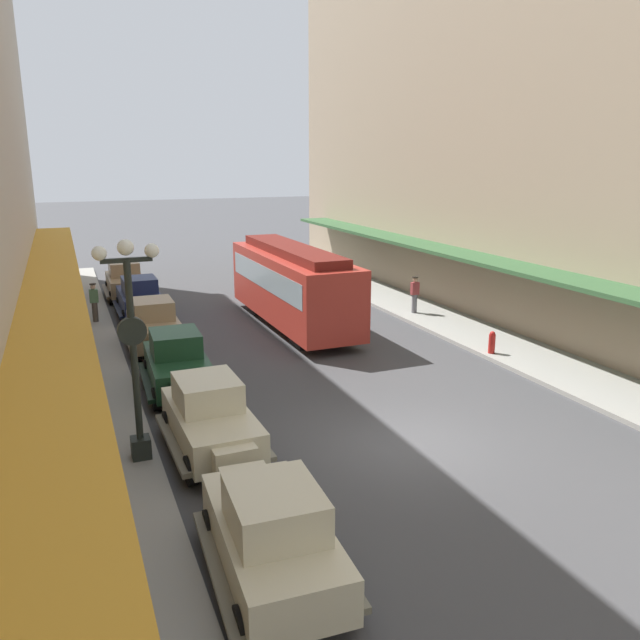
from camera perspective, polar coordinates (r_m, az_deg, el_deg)
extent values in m
plane|color=#424244|center=(16.34, 8.16, -11.05)|extent=(200.00, 200.00, 0.00)
cube|color=#99968E|center=(14.41, -19.60, -15.18)|extent=(3.00, 60.00, 0.15)
cube|color=#99968E|center=(20.90, 26.35, -6.45)|extent=(3.00, 60.00, 0.15)
cube|color=orange|center=(13.26, -23.25, -4.31)|extent=(1.80, 54.00, 0.16)
cube|color=#19234C|center=(29.62, -16.03, 1.71)|extent=(1.72, 3.91, 0.80)
cube|color=#19234C|center=(29.23, -16.08, 3.05)|extent=(1.45, 1.71, 0.70)
cube|color=#8C9EA8|center=(29.23, -16.08, 3.05)|extent=(1.38, 1.67, 0.42)
cube|color=#19234C|center=(31.68, -16.51, 2.58)|extent=(0.94, 0.37, 0.52)
cube|color=black|center=(29.60, -17.81, 0.94)|extent=(0.26, 3.51, 0.12)
cube|color=black|center=(29.80, -14.18, 1.28)|extent=(0.26, 3.51, 0.12)
cylinder|color=black|center=(30.96, -17.77, 1.36)|extent=(0.22, 0.68, 0.68)
cylinder|color=black|center=(31.12, -14.82, 1.64)|extent=(0.22, 0.68, 0.68)
cylinder|color=black|center=(28.31, -17.26, 0.21)|extent=(0.22, 0.68, 0.68)
cylinder|color=black|center=(28.49, -14.03, 0.52)|extent=(0.22, 0.68, 0.68)
cube|color=#997F5B|center=(33.81, -17.23, 3.16)|extent=(1.71, 3.90, 0.80)
cube|color=#997F5B|center=(33.93, -17.36, 4.48)|extent=(1.44, 1.70, 0.70)
cube|color=#8C9EA8|center=(33.93, -17.36, 4.48)|extent=(1.37, 1.67, 0.42)
cube|color=#997F5B|center=(31.72, -16.87, 2.56)|extent=(0.94, 0.36, 0.52)
cube|color=#4C3F2D|center=(33.96, -15.59, 2.78)|extent=(0.25, 3.51, 0.12)
cube|color=#4C3F2D|center=(33.81, -18.79, 2.48)|extent=(0.25, 3.51, 0.12)
cylinder|color=black|center=(32.63, -15.54, 2.17)|extent=(0.22, 0.68, 0.68)
cylinder|color=black|center=(32.50, -18.36, 1.91)|extent=(0.22, 0.68, 0.68)
cylinder|color=black|center=(35.29, -16.09, 3.04)|extent=(0.22, 0.68, 0.68)
cylinder|color=black|center=(35.17, -18.70, 2.80)|extent=(0.22, 0.68, 0.68)
cube|color=beige|center=(11.26, -4.40, -19.36)|extent=(1.88, 3.98, 0.80)
cube|color=beige|center=(10.65, -4.11, -16.73)|extent=(1.52, 1.77, 0.70)
cube|color=#8C9EA8|center=(10.65, -4.11, -16.73)|extent=(1.45, 1.73, 0.42)
cube|color=beige|center=(13.01, -6.96, -14.16)|extent=(0.95, 0.40, 0.52)
cube|color=#6D6856|center=(11.28, -9.37, -21.43)|extent=(0.41, 3.52, 0.12)
cube|color=#6D6856|center=(11.67, 0.42, -19.85)|extent=(0.41, 3.52, 0.12)
cylinder|color=black|center=(12.46, -9.88, -18.07)|extent=(0.25, 0.69, 0.68)
cylinder|color=black|center=(12.76, -2.40, -16.99)|extent=(0.25, 0.69, 0.68)
cylinder|color=black|center=(10.29, -6.95, -25.99)|extent=(0.25, 0.69, 0.68)
cylinder|color=black|center=(10.65, 2.37, -24.24)|extent=(0.25, 0.69, 0.68)
cube|color=beige|center=(15.67, -9.85, -9.30)|extent=(1.77, 3.93, 0.80)
cube|color=beige|center=(15.61, -10.19, -6.43)|extent=(1.47, 1.73, 0.70)
cube|color=#8C9EA8|center=(15.61, -10.19, -6.43)|extent=(1.40, 1.69, 0.42)
cube|color=beige|center=(13.77, -7.69, -12.47)|extent=(0.94, 0.38, 0.52)
cube|color=#6D6856|center=(16.02, -6.45, -9.88)|extent=(0.30, 3.51, 0.12)
cube|color=#6D6856|center=(15.63, -13.24, -10.83)|extent=(0.30, 3.51, 0.12)
cylinder|color=black|center=(14.83, -5.39, -12.27)|extent=(0.23, 0.68, 0.68)
cylinder|color=black|center=(14.48, -11.64, -13.22)|extent=(0.23, 0.68, 0.68)
cylinder|color=black|center=(17.22, -8.25, -8.44)|extent=(0.23, 0.68, 0.68)
cylinder|color=black|center=(16.92, -13.60, -9.14)|extent=(0.23, 0.68, 0.68)
cube|color=#193D23|center=(19.85, -12.77, -4.28)|extent=(1.85, 3.96, 0.80)
cube|color=#193D23|center=(19.86, -12.99, -2.01)|extent=(1.51, 1.76, 0.70)
cube|color=#8C9EA8|center=(19.86, -12.99, -2.01)|extent=(1.43, 1.72, 0.42)
cube|color=#193D23|center=(17.84, -11.87, -6.22)|extent=(0.95, 0.40, 0.52)
cube|color=black|center=(20.08, -10.03, -4.88)|extent=(0.38, 3.52, 0.12)
cube|color=black|center=(19.87, -15.44, -5.41)|extent=(0.38, 3.52, 0.12)
cylinder|color=black|center=(18.81, -9.70, -6.47)|extent=(0.25, 0.69, 0.68)
cylinder|color=black|center=(18.63, -14.62, -6.96)|extent=(0.25, 0.69, 0.68)
cylinder|color=black|center=(21.36, -11.05, -3.97)|extent=(0.25, 0.69, 0.68)
cylinder|color=black|center=(21.19, -15.37, -4.37)|extent=(0.25, 0.69, 0.68)
cube|color=#997F5B|center=(24.46, -14.75, -0.84)|extent=(1.75, 3.92, 0.80)
cube|color=#997F5B|center=(24.52, -14.94, 1.00)|extent=(1.46, 1.72, 0.70)
cube|color=#8C9EA8|center=(24.52, -14.94, 1.00)|extent=(1.39, 1.68, 0.42)
cube|color=#997F5B|center=(22.40, -14.07, -2.06)|extent=(0.94, 0.37, 0.52)
cube|color=#4C3F2D|center=(24.66, -12.52, -1.35)|extent=(0.29, 3.51, 0.12)
cube|color=#4C3F2D|center=(24.46, -16.91, -1.77)|extent=(0.29, 3.51, 0.12)
cylinder|color=black|center=(23.36, -12.30, -2.43)|extent=(0.23, 0.68, 0.68)
cylinder|color=black|center=(23.18, -16.24, -2.81)|extent=(0.23, 0.68, 0.68)
cylinder|color=black|center=(25.96, -13.31, -0.78)|extent=(0.23, 0.68, 0.68)
cylinder|color=black|center=(25.80, -16.85, -1.11)|extent=(0.23, 0.68, 0.68)
cube|color=black|center=(34.96, -0.98, 4.17)|extent=(1.82, 3.95, 0.80)
cube|color=black|center=(35.06, -1.15, 5.44)|extent=(1.49, 1.74, 0.70)
cube|color=#8C9EA8|center=(35.06, -1.15, 5.44)|extent=(1.42, 1.71, 0.42)
cube|color=black|center=(33.04, 0.48, 3.65)|extent=(0.95, 0.39, 0.52)
cube|color=black|center=(35.40, 0.44, 3.77)|extent=(0.35, 3.52, 0.12)
cube|color=black|center=(34.67, -2.42, 3.53)|extent=(0.35, 3.52, 0.12)
cylinder|color=black|center=(34.14, 1.17, 3.23)|extent=(0.24, 0.69, 0.68)
cylinder|color=black|center=(33.50, -1.33, 3.01)|extent=(0.24, 0.69, 0.68)
cylinder|color=black|center=(36.58, -0.65, 4.00)|extent=(0.24, 0.69, 0.68)
cylinder|color=black|center=(35.98, -3.02, 3.80)|extent=(0.24, 0.69, 0.68)
cube|color=#A52D23|center=(26.59, -2.52, 3.08)|extent=(2.57, 9.62, 2.70)
cube|color=#5B1913|center=(26.34, -2.56, 6.35)|extent=(1.57, 8.65, 0.36)
cube|color=#8C9EA8|center=(26.51, -2.53, 4.08)|extent=(2.59, 8.85, 0.95)
cube|color=black|center=(29.58, -4.42, 1.15)|extent=(2.01, 1.22, 0.40)
cube|color=black|center=(24.36, -0.13, -1.73)|extent=(2.01, 1.22, 0.40)
cube|color=black|center=(15.65, -15.93, -11.06)|extent=(0.44, 0.44, 0.50)
cylinder|color=black|center=(14.81, -16.56, -2.82)|extent=(0.16, 0.16, 4.20)
cube|color=black|center=(14.35, -17.16, 5.22)|extent=(1.10, 0.10, 0.10)
sphere|color=white|center=(14.29, -19.41, 5.73)|extent=(0.32, 0.32, 0.32)
sphere|color=white|center=(14.38, -15.03, 6.11)|extent=(0.32, 0.32, 0.32)
sphere|color=white|center=(14.31, -17.24, 6.32)|extent=(0.36, 0.36, 0.36)
cylinder|color=black|center=(14.68, -16.70, -0.95)|extent=(0.64, 0.18, 0.64)
cylinder|color=silver|center=(14.77, -16.74, -0.86)|extent=(0.56, 0.02, 0.56)
cylinder|color=#B21E19|center=(23.51, 15.33, -2.10)|extent=(0.24, 0.24, 0.70)
sphere|color=#B21E19|center=(23.41, 15.39, -1.23)|extent=(0.20, 0.20, 0.20)
cylinder|color=slate|center=(24.57, -22.31, -1.79)|extent=(0.24, 0.24, 0.85)
cube|color=white|center=(24.40, -22.46, -0.20)|extent=(0.36, 0.22, 0.56)
sphere|color=brown|center=(24.31, -22.55, 0.71)|extent=(0.22, 0.22, 0.22)
cylinder|color=#2D2D33|center=(15.57, -23.56, -11.19)|extent=(0.24, 0.24, 0.85)
cube|color=maroon|center=(15.29, -23.83, -8.80)|extent=(0.36, 0.22, 0.56)
sphere|color=brown|center=(15.15, -23.98, -7.40)|extent=(0.22, 0.22, 0.22)
cylinder|color=black|center=(15.11, -24.03, -6.98)|extent=(0.28, 0.28, 0.04)
cylinder|color=#4C4238|center=(28.73, -19.73, 0.70)|extent=(0.24, 0.24, 0.85)
cube|color=#4C724C|center=(28.58, -19.85, 2.07)|extent=(0.36, 0.22, 0.56)
sphere|color=beige|center=(28.50, -19.92, 2.85)|extent=(0.22, 0.22, 0.22)
cylinder|color=black|center=(28.48, -19.94, 3.09)|extent=(0.28, 0.28, 0.04)
cylinder|color=#4C4238|center=(28.90, -22.72, 0.49)|extent=(0.24, 0.24, 0.85)
cube|color=#3F598C|center=(28.75, -22.86, 1.86)|extent=(0.36, 0.22, 0.56)
sphere|color=#9E7051|center=(28.67, -22.94, 2.64)|extent=(0.22, 0.22, 0.22)
cylinder|color=black|center=(28.65, -22.96, 2.87)|extent=(0.28, 0.28, 0.04)
cylinder|color=slate|center=(28.92, 8.56, 1.49)|extent=(0.24, 0.24, 0.85)
cube|color=maroon|center=(28.77, 8.61, 2.85)|extent=(0.36, 0.22, 0.56)
sphere|color=tan|center=(28.70, 8.64, 3.64)|extent=(0.22, 0.22, 0.22)
cylinder|color=black|center=(28.68, 8.65, 3.87)|extent=(0.28, 0.28, 0.04)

